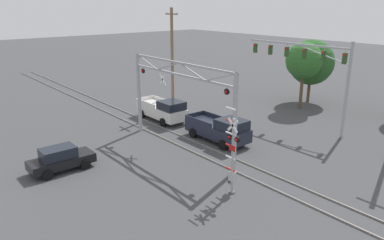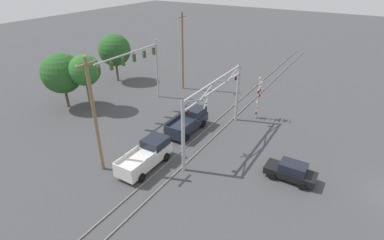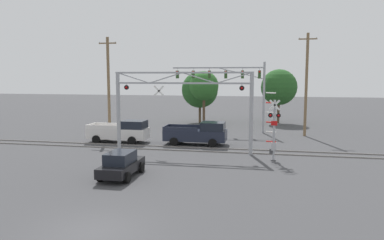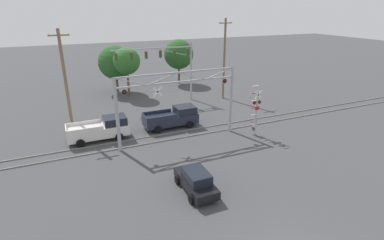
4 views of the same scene
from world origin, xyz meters
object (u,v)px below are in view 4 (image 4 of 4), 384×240
Objects in this scene: crossing_signal_mast at (256,115)px; utility_pole_left at (66,82)px; crossing_gantry at (178,98)px; utility_pole_right at (224,59)px; sedan_waiting at (196,181)px; background_tree_far_right_verge at (115,62)px; traffic_signal_span at (170,60)px; pickup_truck_lead at (173,117)px; background_tree_beyond_span at (179,54)px; pickup_truck_following at (101,129)px; background_tree_far_left_verge at (127,61)px.

crossing_signal_mast is 0.50× the size of utility_pole_left.
crossing_signal_mast is (7.12, -1.84, -1.96)m from crossing_gantry.
utility_pole_right is at bearing 74.75° from crossing_signal_mast.
crossing_gantry is at bearing 165.49° from crossing_signal_mast.
sedan_waiting is 27.47m from background_tree_far_right_verge.
crossing_signal_mast is at bearing -105.25° from utility_pole_right.
traffic_signal_span is 9.61m from pickup_truck_lead.
sedan_waiting is at bearing -63.72° from utility_pole_left.
background_tree_beyond_span is at bearing 7.53° from background_tree_far_right_verge.
background_tree_far_right_verge reaches higher than crossing_signal_mast.
background_tree_far_right_verge is at bearing 90.22° from sedan_waiting.
background_tree_far_right_verge is (-0.10, 27.25, 3.50)m from sedan_waiting.
utility_pole_right reaches higher than crossing_signal_mast.
utility_pole_right is at bearing 44.63° from crossing_gantry.
utility_pole_right is (16.94, 7.19, 4.31)m from pickup_truck_following.
pickup_truck_lead is 13.59m from background_tree_far_left_verge.
background_tree_far_left_verge is (-8.14, 18.09, 2.75)m from crossing_signal_mast.
utility_pole_left is at bearing 146.05° from crossing_gantry.
background_tree_beyond_span reaches higher than crossing_gantry.
traffic_signal_span is 13.63m from pickup_truck_following.
background_tree_far_left_verge is at bearing -70.47° from background_tree_far_right_verge.
traffic_signal_span is 1.51× the size of background_tree_far_right_verge.
background_tree_far_right_verge is at bearing 124.97° from traffic_signal_span.
utility_pole_left is at bearing -127.59° from background_tree_far_left_verge.
background_tree_far_right_verge reaches higher than sedan_waiting.
pickup_truck_lead is at bearing -15.55° from utility_pole_left.
utility_pole_left reaches higher than background_tree_far_right_verge.
utility_pole_left is (-6.97, 14.12, 4.30)m from sedan_waiting.
background_tree_beyond_span is at bearing 87.62° from crossing_signal_mast.
background_tree_far_right_verge reaches higher than pickup_truck_lead.
background_tree_beyond_span is at bearing 50.01° from pickup_truck_following.
crossing_gantry is 16.30m from background_tree_far_left_verge.
background_tree_far_left_verge is 1.00× the size of background_tree_far_right_verge.
crossing_signal_mast is 0.74× the size of background_tree_far_right_verge.
traffic_signal_span reaches higher than crossing_gantry.
utility_pole_left reaches higher than background_tree_far_left_verge.
crossing_signal_mast is at bearing -26.07° from utility_pole_left.
pickup_truck_following reaches higher than sedan_waiting.
sedan_waiting is 0.39× the size of utility_pole_right.
pickup_truck_lead and pickup_truck_following have the same top height.
background_tree_far_left_verge is at bearing 132.20° from traffic_signal_span.
background_tree_beyond_span is (7.36, 17.14, 3.63)m from pickup_truck_lead.
background_tree_far_left_verge reaches higher than background_tree_far_right_verge.
background_tree_beyond_span is 10.18m from background_tree_far_right_verge.
pickup_truck_following is at bearing 112.17° from sedan_waiting.
sedan_waiting is (-2.63, -11.45, -0.22)m from pickup_truck_lead.
pickup_truck_lead is (-2.64, -8.13, -4.40)m from traffic_signal_span.
sedan_waiting is at bearing -123.87° from utility_pole_right.
pickup_truck_following is (-7.20, -0.22, 0.00)m from pickup_truck_lead.
crossing_gantry is at bearing 76.59° from sedan_waiting.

